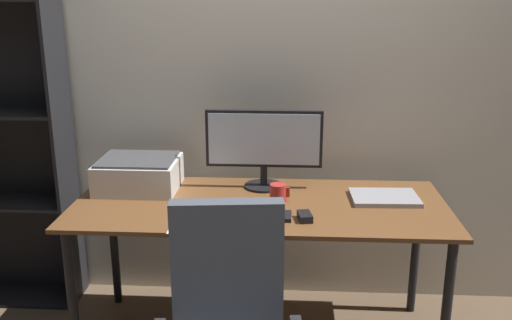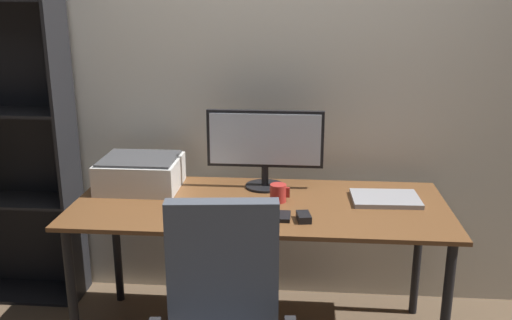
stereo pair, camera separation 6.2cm
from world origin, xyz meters
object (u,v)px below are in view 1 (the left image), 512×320
Objects in this scene: desk at (260,217)px; keyboard at (259,216)px; bookshelf at (0,159)px; laptop at (384,198)px; coffee_mug at (278,193)px; printer at (139,174)px; mouse at (305,217)px; monitor at (264,143)px.

desk is 6.13× the size of keyboard.
bookshelf reaches higher than desk.
keyboard is 0.65m from laptop.
keyboard reaches higher than desk.
printer is (-0.71, 0.14, 0.04)m from coffee_mug.
laptop is at bearing 25.49° from mouse.
coffee_mug is at bearing -176.36° from laptop.
coffee_mug reaches higher than mouse.
bookshelf is at bearing 151.17° from mouse.
coffee_mug is 0.06× the size of bookshelf.
desk is 1.06× the size of bookshelf.
coffee_mug reaches higher than desk.
mouse is (0.20, -0.43, -0.22)m from monitor.
mouse is 0.26m from coffee_mug.
printer is (-0.64, -0.06, -0.15)m from monitor.
coffee_mug is 0.52m from laptop.
coffee_mug is (-0.12, 0.23, 0.03)m from mouse.
laptop is (0.60, 0.26, 0.00)m from keyboard.
monitor is (0.01, 0.23, 0.31)m from desk.
bookshelf is (-1.54, 0.34, 0.04)m from coffee_mug.
bookshelf is (-1.46, 0.14, -0.15)m from monitor.
mouse is 0.30× the size of laptop.
monitor is at bearing 111.20° from coffee_mug.
keyboard is 0.23m from coffee_mug.
desk is at bearing 92.62° from keyboard.
keyboard is 3.06× the size of coffee_mug.
coffee_mug is 0.30× the size of laptop.
desk is 0.61m from laptop.
desk is at bearing -92.32° from monitor.
bookshelf is at bearing 166.36° from printer.
bookshelf is (-1.66, 0.57, 0.07)m from mouse.
printer is (-0.84, 0.37, 0.06)m from mouse.
bookshelf is at bearing 167.39° from coffee_mug.
mouse is at bearing -64.96° from monitor.
desk is at bearing -161.71° from coffee_mug.
monitor is 6.13× the size of mouse.
mouse is 0.06× the size of bookshelf.
bookshelf is (-2.05, 0.29, 0.07)m from laptop.
printer is at bearing 146.21° from mouse.
mouse is (0.20, -0.02, 0.01)m from keyboard.
mouse reaches higher than keyboard.
coffee_mug is at bearing 18.29° from desk.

